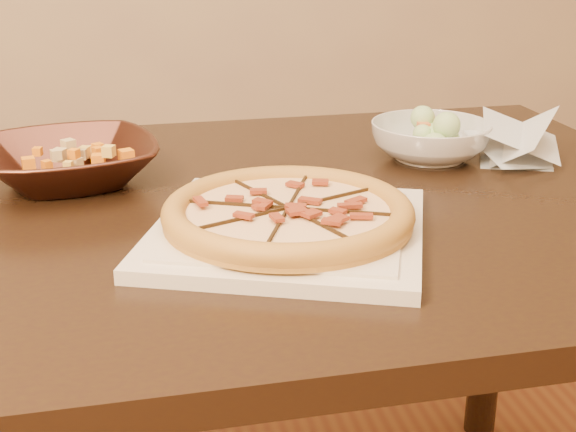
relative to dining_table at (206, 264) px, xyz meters
name	(u,v)px	position (x,y,z in m)	size (l,w,h in m)	color
dining_table	(206,264)	(0.00, 0.00, 0.00)	(1.50, 0.98, 0.75)	black
plate	(288,230)	(0.09, -0.15, 0.10)	(0.43, 0.43, 0.02)	beige
pizza	(288,213)	(0.09, -0.15, 0.13)	(0.32, 0.32, 0.03)	#BA893E
bronze_bowl	(69,163)	(-0.19, 0.13, 0.13)	(0.26, 0.26, 0.06)	#47241A
mixed_dish	(66,133)	(-0.19, 0.13, 0.17)	(0.13, 0.12, 0.03)	tan
salad_bowl	(430,141)	(0.39, 0.15, 0.13)	(0.20, 0.20, 0.06)	silver
salad	(432,112)	(0.39, 0.15, 0.17)	(0.09, 0.11, 0.04)	#ACD581
cling_film	(512,145)	(0.52, 0.11, 0.12)	(0.15, 0.12, 0.05)	silver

